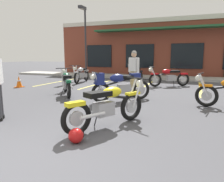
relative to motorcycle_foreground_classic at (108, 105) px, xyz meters
The scene contains 14 objects.
ground_plane 1.94m from the motorcycle_foreground_classic, 108.98° to the left, with size 80.00×80.00×0.00m, color #47474C.
sidewalk_kerb 10.07m from the motorcycle_foreground_classic, 93.49° to the left, with size 22.00×1.80×0.14m, color #A8A59E.
brick_storefront_building 14.05m from the motorcycle_foreground_classic, 92.50° to the left, with size 16.31×5.95×4.09m.
painted_stall_lines 6.49m from the motorcycle_foreground_classic, 95.42° to the left, with size 10.13×4.80×0.01m.
motorcycle_foreground_classic is the anchor object (origin of this frame).
motorcycle_red_sportbike 8.73m from the motorcycle_foreground_classic, 101.74° to the left, with size 1.50×1.78×0.98m.
motorcycle_black_cruiser 6.59m from the motorcycle_foreground_classic, 86.00° to the left, with size 1.87×1.33×0.98m.
motorcycle_silver_naked 7.71m from the motorcycle_foreground_classic, 123.65° to the left, with size 0.73×2.10×0.98m.
motorcycle_blue_standard 2.55m from the motorcycle_foreground_classic, 104.76° to the left, with size 1.67×1.63×0.98m.
motorcycle_orange_scrambler 4.00m from the motorcycle_foreground_classic, 135.57° to the left, with size 1.52×1.76×0.98m.
person_in_shorts_foreground 4.62m from the motorcycle_foreground_classic, 99.20° to the left, with size 0.57×0.41×1.68m.
helmet_on_pavement 1.04m from the motorcycle_foreground_classic, 100.42° to the right, with size 0.26×0.26×0.26m.
traffic_cone 7.09m from the motorcycle_foreground_classic, 148.89° to the left, with size 0.34×0.34×0.53m.
parking_lot_lamp_post 10.63m from the motorcycle_foreground_classic, 121.21° to the left, with size 0.24×0.76×4.60m.
Camera 1 is at (2.25, -1.76, 1.46)m, focal length 33.87 mm.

